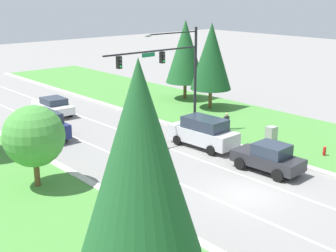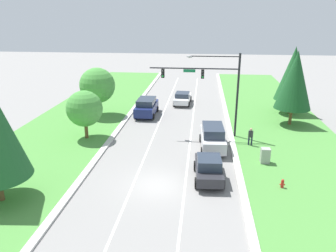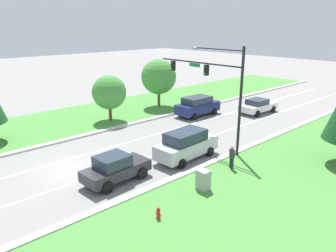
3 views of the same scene
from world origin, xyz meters
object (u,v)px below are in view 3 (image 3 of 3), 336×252
Objects in this scene: utility_cabinet at (203,181)px; oak_far_left_tree at (159,77)px; navy_suv at (197,106)px; white_sedan at (258,106)px; fire_hydrant at (158,214)px; oak_near_left_tree at (109,92)px; charcoal_sedan at (115,168)px; traffic_signal_mast at (215,81)px; pedestrian at (232,156)px; silver_suv at (186,144)px.

oak_far_left_tree is at bearing 146.35° from utility_cabinet.
utility_cabinet is (11.47, -11.96, -0.40)m from navy_suv.
oak_far_left_tree reaches higher than white_sedan.
utility_cabinet reaches higher than fire_hydrant.
oak_near_left_tree reaches higher than utility_cabinet.
charcoal_sedan is 0.78× the size of oak_far_left_tree.
traffic_signal_mast is 11.90m from fire_hydrant.
utility_cabinet is (7.64, -17.54, -0.16)m from white_sedan.
white_sedan is 15.57m from pedestrian.
fire_hydrant is at bearing -25.50° from oak_near_left_tree.
silver_suv is 3.97× the size of utility_cabinet.
pedestrian is 7.63m from fire_hydrant.
oak_far_left_tree is (-9.31, -6.26, 2.75)m from white_sedan.
traffic_signal_mast is 8.57m from utility_cabinet.
charcoal_sedan is at bearing -49.03° from oak_far_left_tree.
oak_near_left_tree is (-4.40, -8.05, 1.89)m from navy_suv.
silver_suv is 15.69m from oak_far_left_tree.
oak_near_left_tree is at bearing 145.32° from charcoal_sedan.
fire_hydrant is 23.36m from oak_far_left_tree.
white_sedan is at bearing 110.79° from fire_hydrant.
charcoal_sedan is at bearing -97.04° from silver_suv.
traffic_signal_mast reaches higher than utility_cabinet.
silver_suv is 1.02× the size of navy_suv.
traffic_signal_mast is at bearing 115.82° from fire_hydrant.
traffic_signal_mast is at bearing -71.21° from white_sedan.
traffic_signal_mast is at bearing -39.68° from navy_suv.
charcoal_sedan is 0.95× the size of oak_near_left_tree.
utility_cabinet is at bearing -13.84° from oak_near_left_tree.
traffic_signal_mast is 13.01m from white_sedan.
charcoal_sedan reaches higher than white_sedan.
oak_far_left_tree is at bearing 156.84° from traffic_signal_mast.
charcoal_sedan is 2.58× the size of pedestrian.
pedestrian is (10.79, -8.34, -0.11)m from navy_suv.
utility_cabinet is at bearing 97.29° from fire_hydrant.
white_sedan is 19.14m from utility_cabinet.
silver_suv is 15.27m from white_sedan.
oak_far_left_tree is at bearing 138.98° from fire_hydrant.
traffic_signal_mast is 1.79× the size of oak_near_left_tree.
charcoal_sedan is at bearing -91.57° from traffic_signal_mast.
navy_suv is at bearing 139.85° from traffic_signal_mast.
pedestrian is (3.53, -2.22, -4.37)m from traffic_signal_mast.
utility_cabinet is 16.50m from oak_near_left_tree.
pedestrian is at bearing 100.68° from utility_cabinet.
white_sedan is 16.06m from oak_near_left_tree.
white_sedan is at bearing 95.68° from charcoal_sedan.
traffic_signal_mast is at bearing -23.16° from oak_far_left_tree.
oak_near_left_tree is at bearing 171.07° from silver_suv.
charcoal_sedan is 5.44m from utility_cabinet.
utility_cabinet is at bearing 31.83° from charcoal_sedan.
silver_suv is 1.17× the size of charcoal_sedan.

